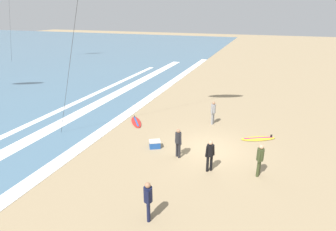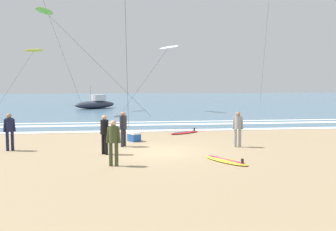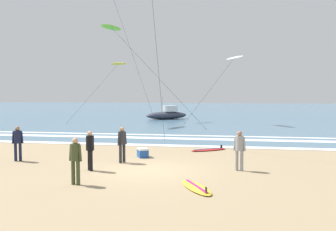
{
  "view_description": "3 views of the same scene",
  "coord_description": "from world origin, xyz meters",
  "px_view_note": "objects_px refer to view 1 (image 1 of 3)",
  "views": [
    {
      "loc": [
        -13.64,
        -2.53,
        7.25
      ],
      "look_at": [
        0.0,
        2.39,
        1.71
      ],
      "focal_mm": 29.57,
      "sensor_mm": 36.0,
      "label": 1
    },
    {
      "loc": [
        -1.62,
        -15.81,
        2.85
      ],
      "look_at": [
        0.9,
        3.0,
        1.26
      ],
      "focal_mm": 40.53,
      "sensor_mm": 36.0,
      "label": 2
    },
    {
      "loc": [
        3.44,
        -14.36,
        3.11
      ],
      "look_at": [
        0.61,
        1.83,
        2.1
      ],
      "focal_mm": 39.55,
      "sensor_mm": 36.0,
      "label": 3
    }
  ],
  "objects_px": {
    "surfer_right_near": "(178,141)",
    "surfboard_near_water": "(258,138)",
    "cooler_box": "(155,144)",
    "surfer_left_near": "(148,198)",
    "surfer_background_far": "(260,157)",
    "surfer_foreground_main": "(210,153)",
    "surfer_left_far": "(213,111)",
    "surfboard_right_spare": "(136,122)"
  },
  "relations": [
    {
      "from": "surfer_right_near",
      "to": "surfer_left_far",
      "type": "xyz_separation_m",
      "value": [
        5.1,
        -0.82,
        0.0
      ]
    },
    {
      "from": "surfer_left_near",
      "to": "cooler_box",
      "type": "height_order",
      "value": "surfer_left_near"
    },
    {
      "from": "surfer_left_near",
      "to": "surfboard_right_spare",
      "type": "distance_m",
      "value": 9.59
    },
    {
      "from": "surfer_left_near",
      "to": "surfer_left_far",
      "type": "height_order",
      "value": "same"
    },
    {
      "from": "surfboard_near_water",
      "to": "cooler_box",
      "type": "distance_m",
      "value": 6.26
    },
    {
      "from": "cooler_box",
      "to": "surfer_left_far",
      "type": "bearing_deg",
      "value": -27.53
    },
    {
      "from": "surfer_foreground_main",
      "to": "surfer_left_near",
      "type": "distance_m",
      "value": 4.27
    },
    {
      "from": "surfer_foreground_main",
      "to": "surfer_right_near",
      "type": "height_order",
      "value": "same"
    },
    {
      "from": "surfer_left_near",
      "to": "surfboard_near_water",
      "type": "height_order",
      "value": "surfer_left_near"
    },
    {
      "from": "surfer_left_far",
      "to": "surfboard_right_spare",
      "type": "xyz_separation_m",
      "value": [
        -1.54,
        5.0,
        -0.91
      ]
    },
    {
      "from": "surfer_right_near",
      "to": "surfboard_near_water",
      "type": "distance_m",
      "value": 5.41
    },
    {
      "from": "surfer_right_near",
      "to": "surfer_background_far",
      "type": "distance_m",
      "value": 4.07
    },
    {
      "from": "surfer_left_near",
      "to": "surfer_right_near",
      "type": "bearing_deg",
      "value": 4.92
    },
    {
      "from": "surfer_foreground_main",
      "to": "cooler_box",
      "type": "distance_m",
      "value": 3.7
    },
    {
      "from": "surfer_background_far",
      "to": "surfboard_near_water",
      "type": "relative_size",
      "value": 0.75
    },
    {
      "from": "surfer_left_far",
      "to": "surfboard_near_water",
      "type": "xyz_separation_m",
      "value": [
        -1.43,
        -3.06,
        -0.91
      ]
    },
    {
      "from": "surfer_right_near",
      "to": "surfer_left_far",
      "type": "distance_m",
      "value": 5.16
    },
    {
      "from": "surfer_right_near",
      "to": "cooler_box",
      "type": "bearing_deg",
      "value": 70.31
    },
    {
      "from": "surfer_left_far",
      "to": "cooler_box",
      "type": "bearing_deg",
      "value": 152.47
    },
    {
      "from": "surfer_left_near",
      "to": "surfer_background_far",
      "type": "xyz_separation_m",
      "value": [
        4.41,
        -3.64,
        0.0
      ]
    },
    {
      "from": "surfer_left_far",
      "to": "surfer_foreground_main",
      "type": "bearing_deg",
      "value": -170.3
    },
    {
      "from": "surfer_left_far",
      "to": "cooler_box",
      "type": "distance_m",
      "value": 5.18
    },
    {
      "from": "surfer_left_far",
      "to": "surfboard_near_water",
      "type": "distance_m",
      "value": 3.49
    },
    {
      "from": "surfer_right_near",
      "to": "surfboard_right_spare",
      "type": "bearing_deg",
      "value": 49.58
    },
    {
      "from": "cooler_box",
      "to": "surfer_foreground_main",
      "type": "bearing_deg",
      "value": -111.53
    },
    {
      "from": "surfer_right_near",
      "to": "surfer_left_far",
      "type": "height_order",
      "value": "same"
    },
    {
      "from": "surfboard_near_water",
      "to": "cooler_box",
      "type": "relative_size",
      "value": 2.85
    },
    {
      "from": "surfer_foreground_main",
      "to": "cooler_box",
      "type": "bearing_deg",
      "value": 68.47
    },
    {
      "from": "surfer_left_near",
      "to": "surfer_background_far",
      "type": "distance_m",
      "value": 5.72
    },
    {
      "from": "surfer_background_far",
      "to": "cooler_box",
      "type": "bearing_deg",
      "value": 80.32
    },
    {
      "from": "surfer_foreground_main",
      "to": "surfer_left_far",
      "type": "height_order",
      "value": "same"
    },
    {
      "from": "surfer_foreground_main",
      "to": "surfboard_near_water",
      "type": "relative_size",
      "value": 0.75
    },
    {
      "from": "surfboard_right_spare",
      "to": "cooler_box",
      "type": "xyz_separation_m",
      "value": [
        -3.01,
        -2.63,
        0.18
      ]
    },
    {
      "from": "surfer_left_near",
      "to": "surfer_left_far",
      "type": "relative_size",
      "value": 1.0
    },
    {
      "from": "cooler_box",
      "to": "surfboard_near_water",
      "type": "bearing_deg",
      "value": -60.11
    },
    {
      "from": "surfer_right_near",
      "to": "surfboard_near_water",
      "type": "relative_size",
      "value": 0.75
    },
    {
      "from": "surfer_right_near",
      "to": "surfer_background_far",
      "type": "height_order",
      "value": "same"
    },
    {
      "from": "surfer_left_near",
      "to": "surfer_foreground_main",
      "type": "bearing_deg",
      "value": -19.2
    },
    {
      "from": "surfboard_near_water",
      "to": "surfer_left_far",
      "type": "bearing_deg",
      "value": 64.99
    },
    {
      "from": "surfboard_near_water",
      "to": "surfboard_right_spare",
      "type": "distance_m",
      "value": 8.05
    },
    {
      "from": "surfer_background_far",
      "to": "cooler_box",
      "type": "distance_m",
      "value": 5.73
    },
    {
      "from": "surfer_left_near",
      "to": "surfer_left_far",
      "type": "distance_m",
      "value": 9.92
    }
  ]
}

